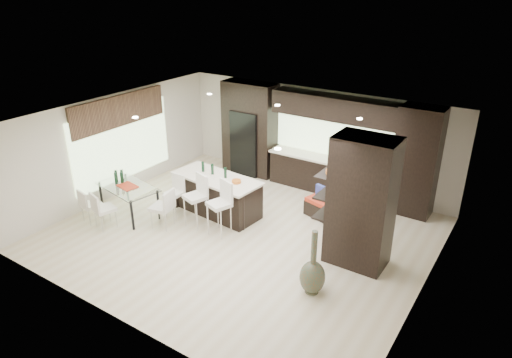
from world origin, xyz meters
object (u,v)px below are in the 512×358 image
Objects in this scene: stool_right at (219,214)px; floor_vase at (313,262)px; dining_table at (129,201)px; chair_near at (105,211)px; kitchen_island at (217,195)px; chair_end at (162,210)px; bench at (328,211)px; stool_left at (175,201)px; chair_far at (92,207)px; stool_mid at (196,206)px.

stool_right is 0.79× the size of floor_vase.
chair_near reaches higher than dining_table.
chair_end is at bearing -109.96° from kitchen_island.
stool_left is at bearing -132.86° from bench.
chair_end is (1.60, 0.73, 0.05)m from chair_far.
stool_right is 1.40m from chair_end.
chair_end is at bearing 176.16° from floor_vase.
stool_mid is at bearing -64.13° from chair_end.
chair_end reaches higher than bench.
stool_mid is 1.24× the size of chair_near.
chair_near is (0.00, -0.75, 0.03)m from dining_table.
stool_left is 1.00× the size of chair_end.
dining_table is 0.75m from chair_near.
stool_right is 0.87× the size of bench.
chair_far is (-0.49, 0.01, -0.03)m from chair_near.
stool_left reaches higher than chair_near.
stool_right reaches higher than bench.
chair_far is (-0.49, -0.73, 0.01)m from dining_table.
chair_near is (-4.19, -3.17, 0.18)m from bench.
kitchen_island is 1.43m from chair_end.
chair_far is (-2.91, -1.21, -0.13)m from stool_right.
chair_near is at bearing -124.67° from kitchen_island.
chair_end reaches higher than stool_left.
bench is (2.48, 1.95, -0.28)m from stool_mid.
dining_table is 2.04× the size of chair_far.
bench is 3.94m from chair_end.
kitchen_island is 3.00m from chair_far.
stool_right reaches higher than dining_table.
chair_end reaches higher than chair_far.
kitchen_island is 2.67m from chair_near.
kitchen_island is at bearing 108.06° from stool_mid.
bench is 2.89m from floor_vase.
chair_near is at bearing -133.89° from stool_right.
bench is 1.44× the size of chair_near.
stool_mid is 2.11m from chair_near.
chair_near is 0.49m from chair_far.
stool_right is (0.69, -0.00, 0.00)m from stool_mid.
stool_right is at bearing 21.91° from dining_table.
dining_table is at bearing -152.10° from stool_left.
chair_end is at bearing -79.82° from stool_left.
bench is at bearing 66.85° from stool_right.
stool_left is 1.15m from dining_table.
stool_mid is 1.16× the size of chair_end.
stool_left reaches higher than bench.
floor_vase is at bearing -9.42° from stool_left.
chair_far is at bearing 102.53° from chair_end.
stool_left is at bearing 66.01° from chair_near.
stool_mid is 0.86× the size of bench.
dining_table is 1.91× the size of chair_near.
floor_vase is at bearing 5.68° from stool_mid.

